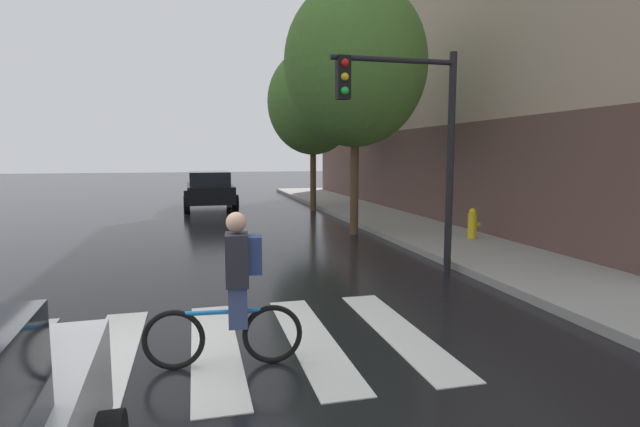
{
  "coord_description": "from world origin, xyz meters",
  "views": [
    {
      "loc": [
        0.53,
        -5.81,
        2.3
      ],
      "look_at": [
        2.49,
        1.93,
        1.34
      ],
      "focal_mm": 27.9,
      "sensor_mm": 36.0,
      "label": 1
    }
  ],
  "objects_px": {
    "traffic_light_near": "(411,124)",
    "street_tree_near": "(355,64)",
    "cyclist": "(235,290)",
    "sedan_mid": "(209,189)",
    "street_tree_mid": "(313,102)",
    "fire_hydrant": "(472,224)"
  },
  "relations": [
    {
      "from": "cyclist",
      "to": "street_tree_near",
      "type": "bearing_deg",
      "value": 63.85
    },
    {
      "from": "sedan_mid",
      "to": "street_tree_mid",
      "type": "bearing_deg",
      "value": -26.45
    },
    {
      "from": "cyclist",
      "to": "street_tree_mid",
      "type": "height_order",
      "value": "street_tree_mid"
    },
    {
      "from": "fire_hydrant",
      "to": "traffic_light_near",
      "type": "bearing_deg",
      "value": -138.74
    },
    {
      "from": "traffic_light_near",
      "to": "street_tree_near",
      "type": "distance_m",
      "value": 5.16
    },
    {
      "from": "traffic_light_near",
      "to": "street_tree_mid",
      "type": "height_order",
      "value": "street_tree_mid"
    },
    {
      "from": "fire_hydrant",
      "to": "street_tree_mid",
      "type": "bearing_deg",
      "value": 104.91
    },
    {
      "from": "sedan_mid",
      "to": "fire_hydrant",
      "type": "xyz_separation_m",
      "value": [
        6.26,
        -10.31,
        -0.28
      ]
    },
    {
      "from": "sedan_mid",
      "to": "cyclist",
      "type": "height_order",
      "value": "cyclist"
    },
    {
      "from": "sedan_mid",
      "to": "traffic_light_near",
      "type": "relative_size",
      "value": 1.08
    },
    {
      "from": "traffic_light_near",
      "to": "street_tree_mid",
      "type": "xyz_separation_m",
      "value": [
        0.7,
        10.85,
        1.48
      ]
    },
    {
      "from": "cyclist",
      "to": "traffic_light_near",
      "type": "xyz_separation_m",
      "value": [
        3.57,
        3.43,
        2.02
      ]
    },
    {
      "from": "traffic_light_near",
      "to": "cyclist",
      "type": "bearing_deg",
      "value": -136.17
    },
    {
      "from": "cyclist",
      "to": "traffic_light_near",
      "type": "distance_m",
      "value": 5.34
    },
    {
      "from": "traffic_light_near",
      "to": "sedan_mid",
      "type": "bearing_deg",
      "value": 104.6
    },
    {
      "from": "street_tree_mid",
      "to": "cyclist",
      "type": "bearing_deg",
      "value": -106.64
    },
    {
      "from": "cyclist",
      "to": "fire_hydrant",
      "type": "relative_size",
      "value": 2.19
    },
    {
      "from": "fire_hydrant",
      "to": "street_tree_mid",
      "type": "xyz_separation_m",
      "value": [
        -2.21,
        8.3,
        3.81
      ]
    },
    {
      "from": "fire_hydrant",
      "to": "street_tree_near",
      "type": "xyz_separation_m",
      "value": [
        -2.45,
        2.22,
        4.23
      ]
    },
    {
      "from": "cyclist",
      "to": "fire_hydrant",
      "type": "distance_m",
      "value": 8.82
    },
    {
      "from": "sedan_mid",
      "to": "street_tree_mid",
      "type": "relative_size",
      "value": 0.71
    },
    {
      "from": "traffic_light_near",
      "to": "fire_hydrant",
      "type": "bearing_deg",
      "value": 41.26
    }
  ]
}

